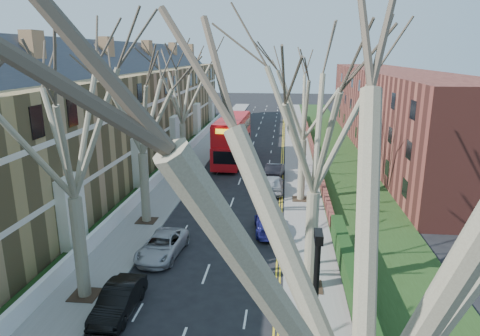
% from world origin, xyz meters
% --- Properties ---
extents(pavement_left, '(3.00, 102.00, 0.12)m').
position_xyz_m(pavement_left, '(-6.00, 39.00, 0.06)').
color(pavement_left, slate).
rests_on(pavement_left, ground).
extents(pavement_right, '(3.00, 102.00, 0.12)m').
position_xyz_m(pavement_right, '(6.00, 39.00, 0.06)').
color(pavement_right, slate).
rests_on(pavement_right, ground).
extents(terrace_left, '(9.70, 78.00, 13.60)m').
position_xyz_m(terrace_left, '(-13.65, 31.00, 5.53)').
color(terrace_left, olive).
rests_on(terrace_left, ground).
extents(flats_right, '(13.97, 54.00, 10.00)m').
position_xyz_m(flats_right, '(17.46, 43.00, 4.98)').
color(flats_right, brown).
rests_on(flats_right, ground).
extents(front_wall_left, '(0.30, 78.00, 1.00)m').
position_xyz_m(front_wall_left, '(-7.65, 31.00, 0.62)').
color(front_wall_left, white).
rests_on(front_wall_left, ground).
extents(grass_verge_right, '(6.00, 102.00, 0.06)m').
position_xyz_m(grass_verge_right, '(10.50, 39.00, 0.15)').
color(grass_verge_right, '#1D3412').
rests_on(grass_verge_right, ground).
extents(tree_left_mid, '(10.50, 10.50, 14.71)m').
position_xyz_m(tree_left_mid, '(-5.70, 6.00, 9.56)').
color(tree_left_mid, '#726851').
rests_on(tree_left_mid, ground).
extents(tree_left_far, '(10.15, 10.15, 14.22)m').
position_xyz_m(tree_left_far, '(-5.70, 16.00, 9.24)').
color(tree_left_far, '#726851').
rests_on(tree_left_far, ground).
extents(tree_left_dist, '(10.50, 10.50, 14.71)m').
position_xyz_m(tree_left_dist, '(-5.70, 28.00, 9.56)').
color(tree_left_dist, '#726851').
rests_on(tree_left_dist, ground).
extents(tree_right_near, '(10.85, 10.85, 15.20)m').
position_xyz_m(tree_right_near, '(5.70, -6.00, 9.86)').
color(tree_right_near, '#726851').
rests_on(tree_right_near, ground).
extents(tree_right_mid, '(10.50, 10.50, 14.71)m').
position_xyz_m(tree_right_mid, '(5.70, 8.00, 9.56)').
color(tree_right_mid, '#726851').
rests_on(tree_right_mid, ground).
extents(tree_right_far, '(10.15, 10.15, 14.22)m').
position_xyz_m(tree_right_far, '(5.70, 22.00, 9.24)').
color(tree_right_far, '#726851').
rests_on(tree_right_far, ground).
extents(double_decker_bus, '(3.32, 12.07, 4.97)m').
position_xyz_m(double_decker_bus, '(-1.63, 34.71, 2.46)').
color(double_decker_bus, '#AC0C11').
rests_on(double_decker_bus, ground).
extents(car_left_mid, '(1.52, 4.23, 1.39)m').
position_xyz_m(car_left_mid, '(-3.43, 4.83, 0.69)').
color(car_left_mid, black).
rests_on(car_left_mid, ground).
extents(car_left_far, '(2.59, 4.94, 1.33)m').
position_xyz_m(car_left_far, '(-3.06, 10.94, 0.66)').
color(car_left_far, '#A5A5AA').
rests_on(car_left_far, ground).
extents(car_right_near, '(2.20, 4.54, 1.27)m').
position_xyz_m(car_right_near, '(3.21, 15.19, 0.64)').
color(car_right_near, navy).
rests_on(car_right_near, ground).
extents(car_right_mid, '(1.82, 4.48, 1.53)m').
position_xyz_m(car_right_mid, '(3.32, 24.13, 0.76)').
color(car_right_mid, '#9FA1A7').
rests_on(car_right_mid, ground).
extents(car_right_far, '(1.99, 4.62, 1.48)m').
position_xyz_m(car_right_far, '(3.32, 28.66, 0.74)').
color(car_right_far, black).
rests_on(car_right_far, ground).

